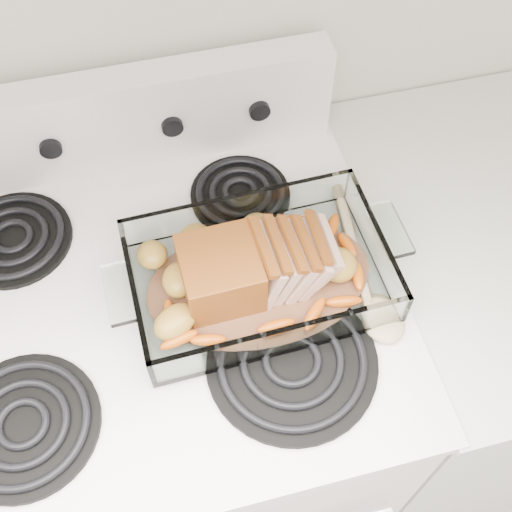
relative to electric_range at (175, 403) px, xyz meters
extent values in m
cube|color=white|center=(0.00, 0.00, -0.02)|extent=(0.76, 0.65, 0.92)
cube|color=white|center=(0.00, 0.00, 0.44)|extent=(0.78, 0.67, 0.02)
cube|color=white|center=(0.00, 0.29, 0.54)|extent=(0.76, 0.06, 0.18)
cylinder|color=black|center=(-0.19, -0.16, 0.46)|extent=(0.21, 0.21, 0.01)
cylinder|color=black|center=(0.19, -0.16, 0.46)|extent=(0.25, 0.25, 0.01)
cylinder|color=black|center=(-0.19, 0.16, 0.46)|extent=(0.19, 0.19, 0.01)
cylinder|color=black|center=(0.19, 0.16, 0.46)|extent=(0.17, 0.17, 0.01)
cylinder|color=black|center=(-0.10, 0.26, 0.54)|extent=(0.04, 0.02, 0.04)
cylinder|color=black|center=(0.10, 0.26, 0.54)|extent=(0.04, 0.02, 0.04)
cylinder|color=black|center=(0.25, 0.26, 0.54)|extent=(0.04, 0.02, 0.04)
cube|color=silver|center=(0.66, 0.00, -0.03)|extent=(0.55, 0.65, 0.90)
cube|color=white|center=(0.18, -0.02, 0.47)|extent=(0.38, 0.25, 0.01)
cube|color=white|center=(0.18, -0.14, 0.50)|extent=(0.38, 0.01, 0.06)
cube|color=white|center=(0.18, 0.10, 0.50)|extent=(0.38, 0.01, 0.06)
cube|color=white|center=(-0.01, -0.02, 0.50)|extent=(0.01, 0.25, 0.06)
cube|color=white|center=(0.36, -0.02, 0.50)|extent=(0.01, 0.25, 0.06)
cylinder|color=brown|center=(0.18, -0.02, 0.47)|extent=(0.22, 0.22, 0.00)
cube|color=#65320E|center=(0.12, -0.02, 0.52)|extent=(0.11, 0.11, 0.09)
cube|color=tan|center=(0.18, -0.02, 0.51)|extent=(0.04, 0.11, 0.09)
cube|color=tan|center=(0.20, -0.02, 0.51)|extent=(0.04, 0.11, 0.08)
cube|color=tan|center=(0.23, -0.02, 0.51)|extent=(0.05, 0.10, 0.08)
cube|color=tan|center=(0.25, -0.02, 0.51)|extent=(0.05, 0.10, 0.07)
cube|color=tan|center=(0.27, -0.02, 0.51)|extent=(0.05, 0.10, 0.07)
ellipsoid|color=#CB600E|center=(0.04, -0.10, 0.48)|extent=(0.05, 0.02, 0.02)
ellipsoid|color=#CB600E|center=(0.28, -0.10, 0.48)|extent=(0.05, 0.02, 0.02)
ellipsoid|color=#CB600E|center=(0.32, 0.00, 0.48)|extent=(0.05, 0.02, 0.02)
ellipsoid|color=#CB600E|center=(0.03, 0.01, 0.48)|extent=(0.05, 0.02, 0.02)
ellipsoid|color=#A67B35|center=(0.03, 0.05, 0.49)|extent=(0.06, 0.05, 0.04)
ellipsoid|color=#A67B35|center=(0.20, 0.06, 0.49)|extent=(0.06, 0.05, 0.04)
ellipsoid|color=#A67B35|center=(0.29, -0.04, 0.49)|extent=(0.06, 0.05, 0.04)
cylinder|color=tan|center=(0.34, 0.01, 0.46)|extent=(0.05, 0.24, 0.02)
ellipsoid|color=tan|center=(0.34, -0.13, 0.46)|extent=(0.07, 0.08, 0.02)
camera|label=1|loc=(0.05, -0.52, 1.31)|focal=45.00mm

